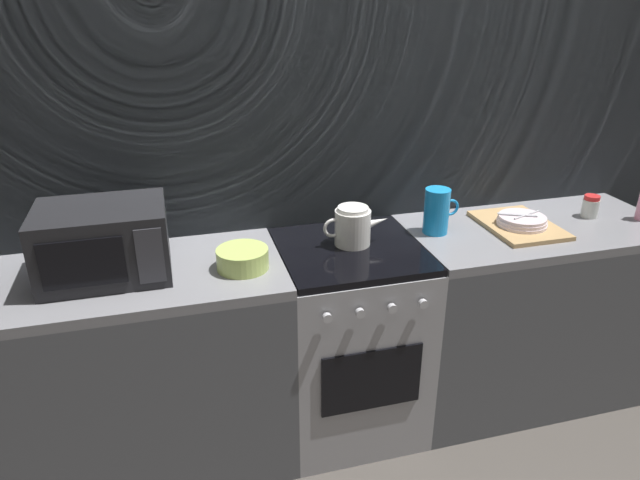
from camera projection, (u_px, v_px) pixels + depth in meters
name	position (u px, v px, depth m)	size (l,w,h in m)	color
ground_plane	(347.00, 418.00, 2.75)	(8.00, 8.00, 0.00)	#47423D
back_wall	(330.00, 157.00, 2.54)	(3.60, 0.05, 2.40)	gray
counter_left	(140.00, 371.00, 2.35)	(1.20, 0.60, 0.90)	#515459
stove_unit	(349.00, 339.00, 2.56)	(0.60, 0.63, 0.90)	#9E9EA3
counter_right	(525.00, 311.00, 2.78)	(1.20, 0.60, 0.90)	#515459
microwave	(103.00, 242.00, 2.10)	(0.46, 0.35, 0.27)	black
kettle	(353.00, 226.00, 2.38)	(0.28, 0.15, 0.17)	white
mixing_bowl	(243.00, 259.00, 2.19)	(0.20, 0.20, 0.08)	#B7D166
pitcher	(437.00, 211.00, 2.49)	(0.16, 0.11, 0.20)	#198CD8
dish_pile	(520.00, 223.00, 2.56)	(0.30, 0.40, 0.07)	tan
spice_jar	(590.00, 206.00, 2.68)	(0.08, 0.08, 0.10)	silver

